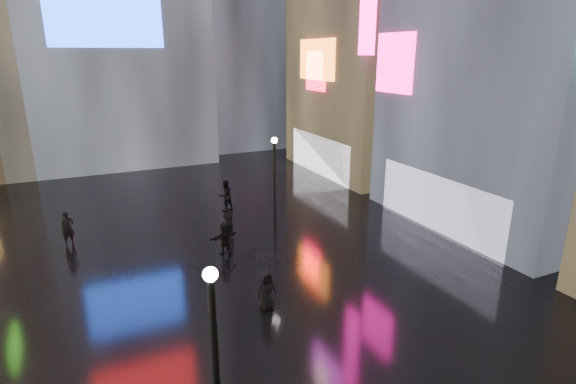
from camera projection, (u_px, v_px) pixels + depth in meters
ground at (220, 245)px, 22.34m from camera, size 140.00×140.00×0.00m
lamp_near at (216, 366)px, 9.26m from camera, size 0.30×0.30×5.20m
lamp_far at (275, 182)px, 22.52m from camera, size 0.30×0.30×5.20m
pedestrian_4 at (267, 291)px, 16.50m from camera, size 0.76×0.50×1.53m
pedestrian_5 at (225, 238)px, 21.11m from camera, size 1.52×0.79×1.56m
pedestrian_6 at (68, 228)px, 22.13m from camera, size 0.72×0.58×1.70m
pedestrian_7 at (226, 195)px, 26.89m from camera, size 1.08×0.93×1.90m
umbrella_2 at (266, 262)px, 16.15m from camera, size 1.28×1.28×0.82m
pedestrian_8 at (228, 221)px, 23.29m from camera, size 0.58×0.38×1.58m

